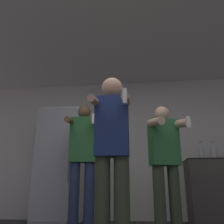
{
  "coord_description": "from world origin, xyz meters",
  "views": [
    {
      "loc": [
        0.21,
        -1.71,
        0.49
      ],
      "look_at": [
        -0.07,
        0.69,
        1.25
      ],
      "focal_mm": 40.0,
      "sensor_mm": 36.0,
      "label": 1
    }
  ],
  "objects_px": {
    "bottle_dark_rum": "(201,152)",
    "bottle_short_whiskey": "(214,152)",
    "person_woman_foreground": "(112,148)",
    "refrigerator": "(61,164)",
    "person_spectator_back": "(83,156)",
    "person_man_side": "(165,158)"
  },
  "relations": [
    {
      "from": "bottle_dark_rum",
      "to": "bottle_short_whiskey",
      "type": "bearing_deg",
      "value": -0.0
    },
    {
      "from": "bottle_short_whiskey",
      "to": "person_woman_foreground",
      "type": "relative_size",
      "value": 0.18
    },
    {
      "from": "refrigerator",
      "to": "bottle_short_whiskey",
      "type": "relative_size",
      "value": 6.31
    },
    {
      "from": "refrigerator",
      "to": "bottle_dark_rum",
      "type": "distance_m",
      "value": 2.38
    },
    {
      "from": "person_woman_foreground",
      "to": "person_spectator_back",
      "type": "relative_size",
      "value": 0.94
    },
    {
      "from": "refrigerator",
      "to": "bottle_short_whiskey",
      "type": "height_order",
      "value": "refrigerator"
    },
    {
      "from": "bottle_short_whiskey",
      "to": "person_spectator_back",
      "type": "distance_m",
      "value": 2.14
    },
    {
      "from": "bottle_short_whiskey",
      "to": "person_man_side",
      "type": "xyz_separation_m",
      "value": [
        -0.88,
        -0.99,
        -0.21
      ]
    },
    {
      "from": "refrigerator",
      "to": "person_woman_foreground",
      "type": "relative_size",
      "value": 1.16
    },
    {
      "from": "refrigerator",
      "to": "bottle_short_whiskey",
      "type": "xyz_separation_m",
      "value": [
        2.57,
        -0.03,
        0.15
      ]
    },
    {
      "from": "person_woman_foreground",
      "to": "bottle_short_whiskey",
      "type": "bearing_deg",
      "value": 51.61
    },
    {
      "from": "person_woman_foreground",
      "to": "person_man_side",
      "type": "relative_size",
      "value": 1.03
    },
    {
      "from": "person_woman_foreground",
      "to": "person_man_side",
      "type": "bearing_deg",
      "value": 55.7
    },
    {
      "from": "person_woman_foreground",
      "to": "person_spectator_back",
      "type": "distance_m",
      "value": 1.27
    },
    {
      "from": "person_woman_foreground",
      "to": "person_spectator_back",
      "type": "height_order",
      "value": "person_spectator_back"
    },
    {
      "from": "refrigerator",
      "to": "person_man_side",
      "type": "height_order",
      "value": "refrigerator"
    },
    {
      "from": "refrigerator",
      "to": "bottle_short_whiskey",
      "type": "bearing_deg",
      "value": -0.69
    },
    {
      "from": "bottle_dark_rum",
      "to": "person_spectator_back",
      "type": "relative_size",
      "value": 0.17
    },
    {
      "from": "bottle_short_whiskey",
      "to": "person_woman_foreground",
      "type": "height_order",
      "value": "person_woman_foreground"
    },
    {
      "from": "bottle_short_whiskey",
      "to": "bottle_dark_rum",
      "type": "xyz_separation_m",
      "value": [
        -0.2,
        0.0,
        0.0
      ]
    },
    {
      "from": "bottle_short_whiskey",
      "to": "person_man_side",
      "type": "relative_size",
      "value": 0.19
    },
    {
      "from": "bottle_dark_rum",
      "to": "person_man_side",
      "type": "distance_m",
      "value": 1.23
    }
  ]
}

